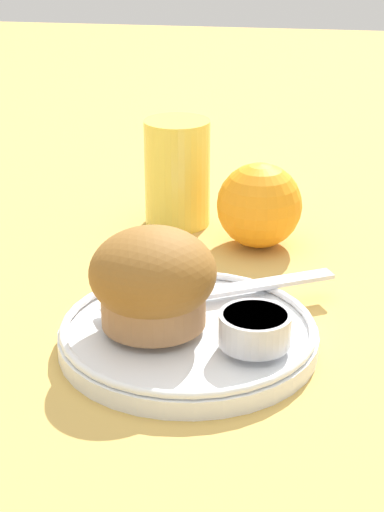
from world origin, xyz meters
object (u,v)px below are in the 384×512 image
object	(u,v)px
muffin	(153,280)
orange_fruit	(259,205)
butter_knife	(215,291)
juice_glass	(177,173)

from	to	relation	value
muffin	orange_fruit	distance (m)	0.22
muffin	butter_knife	distance (m)	0.08
orange_fruit	juice_glass	size ratio (longest dim) A/B	0.75
butter_knife	orange_fruit	bearing A→B (deg)	53.09
orange_fruit	juice_glass	xyz separation A→B (m)	(-0.09, 0.04, 0.01)
muffin	orange_fruit	world-z (taller)	muffin
butter_knife	juice_glass	xyz separation A→B (m)	(-0.06, 0.19, 0.03)
orange_fruit	muffin	bearing A→B (deg)	-106.24
muffin	orange_fruit	xyz separation A→B (m)	(0.06, 0.21, -0.01)
butter_knife	juice_glass	distance (m)	0.21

